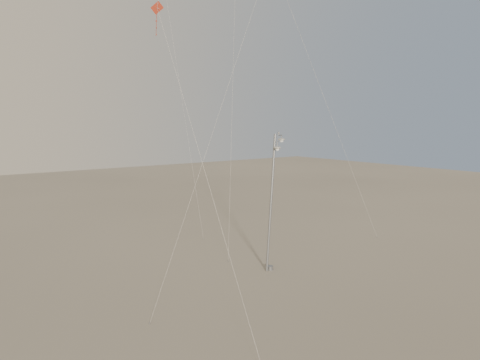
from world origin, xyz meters
TOP-DOWN VIEW (x-y plane):
  - ground at (0.00, 0.00)m, footprint 160.00×160.00m
  - street_lamp at (1.54, 4.13)m, footprint 1.81×1.10m
  - kite_1 at (-0.96, 4.36)m, footprint 10.89×3.21m
  - kite_3 at (-6.76, 2.43)m, footprint 0.70×9.63m
  - kite_4 at (6.83, 7.69)m, footprint 10.75×4.95m

SIDE VIEW (x-z plane):
  - ground at x=0.00m, z-range 0.00..0.00m
  - street_lamp at x=1.54m, z-range 0.33..10.43m
  - kite_3 at x=-6.76m, z-range 4.39..21.73m
  - kite_1 at x=-0.96m, z-range 5.04..26.79m
  - kite_4 at x=6.83m, z-range 6.50..31.80m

